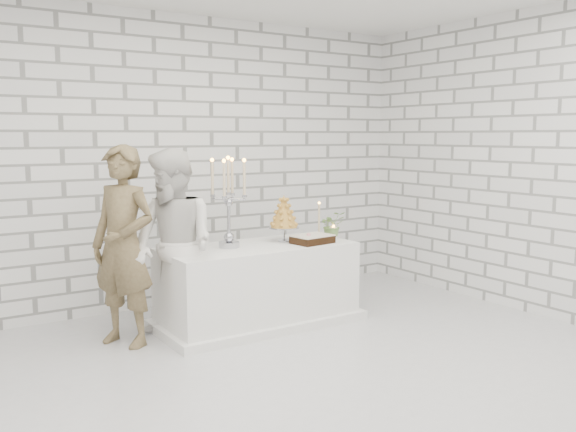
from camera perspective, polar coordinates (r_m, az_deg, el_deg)
The scene contains 12 objects.
ground at distance 4.60m, azimuth 0.40°, elevation -15.22°, with size 6.00×5.00×0.01m, color silver.
wall_back at distance 6.48m, azimuth -11.93°, elevation 4.87°, with size 6.00×0.01×3.00m, color white.
wall_right at distance 6.42m, azimuth 23.42°, elevation 4.39°, with size 0.01×5.00×3.00m, color white.
cake_table at distance 5.88m, azimuth -2.76°, elevation -6.31°, with size 1.80×0.80×0.75m, color white.
groom at distance 5.39m, azimuth -14.87°, elevation -2.68°, with size 0.62×0.41×1.70m, color brown.
bride at distance 5.36m, azimuth -10.45°, elevation -2.81°, with size 0.81×0.63×1.66m, color white.
candelabra at distance 5.66m, azimuth -5.48°, elevation 1.28°, with size 0.34×0.34×0.84m, color #A9AAB4, non-canonical shape.
croquembouche at distance 5.98m, azimuth -0.38°, elevation -0.21°, with size 0.29×0.29×0.45m, color olive, non-canonical shape.
chocolate_cake at distance 5.91m, azimuth 2.26°, elevation -2.13°, with size 0.37×0.26×0.08m, color black.
pillar_candle at distance 6.16m, azimuth 4.19°, elevation -1.57°, with size 0.08×0.08×0.12m, color white.
extra_taper at distance 6.41m, azimuth 2.87°, elevation -0.31°, with size 0.06×0.06×0.32m, color beige.
flowers at distance 6.17m, azimuth 4.07°, elevation -0.83°, with size 0.25×0.21×0.28m, color #477A3A.
Camera 1 is at (-2.35, -3.54, 1.77)m, focal length 38.73 mm.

